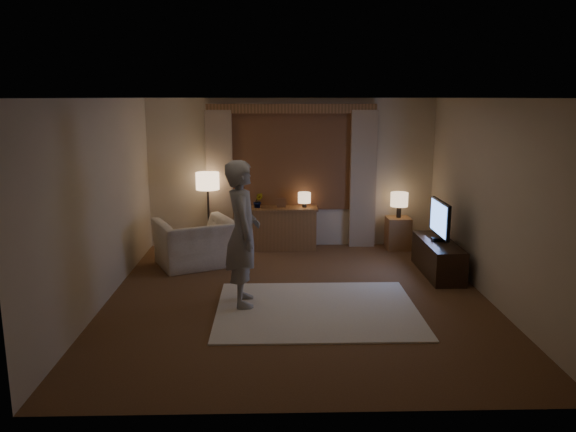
{
  "coord_description": "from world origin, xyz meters",
  "views": [
    {
      "loc": [
        -0.32,
        -7.03,
        2.61
      ],
      "look_at": [
        -0.12,
        0.6,
        0.99
      ],
      "focal_mm": 35.0,
      "sensor_mm": 36.0,
      "label": 1
    }
  ],
  "objects_px": {
    "tv_stand": "(438,258)",
    "person": "(243,233)",
    "side_table": "(398,233)",
    "armchair": "(195,243)",
    "sideboard": "(281,229)"
  },
  "relations": [
    {
      "from": "armchair",
      "to": "tv_stand",
      "type": "relative_size",
      "value": 0.81
    },
    {
      "from": "armchair",
      "to": "side_table",
      "type": "bearing_deg",
      "value": 170.19
    },
    {
      "from": "sideboard",
      "to": "person",
      "type": "bearing_deg",
      "value": -100.93
    },
    {
      "from": "sideboard",
      "to": "person",
      "type": "distance_m",
      "value": 2.82
    },
    {
      "from": "person",
      "to": "side_table",
      "type": "bearing_deg",
      "value": -50.3
    },
    {
      "from": "sideboard",
      "to": "armchair",
      "type": "distance_m",
      "value": 1.68
    },
    {
      "from": "tv_stand",
      "to": "sideboard",
      "type": "bearing_deg",
      "value": 147.58
    },
    {
      "from": "tv_stand",
      "to": "person",
      "type": "bearing_deg",
      "value": -156.79
    },
    {
      "from": "tv_stand",
      "to": "person",
      "type": "height_order",
      "value": "person"
    },
    {
      "from": "sideboard",
      "to": "side_table",
      "type": "xyz_separation_m",
      "value": [
        2.04,
        -0.05,
        -0.07
      ]
    },
    {
      "from": "sideboard",
      "to": "armchair",
      "type": "height_order",
      "value": "armchair"
    },
    {
      "from": "sideboard",
      "to": "side_table",
      "type": "height_order",
      "value": "sideboard"
    },
    {
      "from": "armchair",
      "to": "person",
      "type": "relative_size",
      "value": 0.62
    },
    {
      "from": "sideboard",
      "to": "side_table",
      "type": "distance_m",
      "value": 2.04
    },
    {
      "from": "sideboard",
      "to": "person",
      "type": "xyz_separation_m",
      "value": [
        -0.52,
        -2.71,
        0.59
      ]
    }
  ]
}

